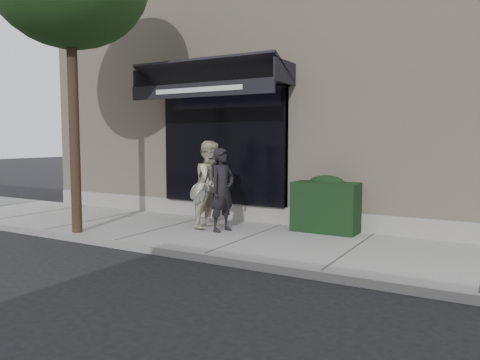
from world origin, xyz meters
The scene contains 7 objects.
ground centered at (0.00, 0.00, 0.00)m, with size 80.00×80.00×0.00m, color black.
sidewalk centered at (0.00, 0.00, 0.06)m, with size 20.00×3.00×0.12m, color gray.
curb centered at (0.00, -1.55, 0.07)m, with size 20.00×0.10×0.14m, color gray.
building_facade centered at (-0.01, 4.96, 2.74)m, with size 14.30×8.04×5.64m.
hedge centered at (1.10, 1.25, 0.66)m, with size 1.30×0.70×1.14m.
pedestrian_front centered at (-0.74, 0.24, 0.96)m, with size 0.68×0.83×1.68m.
pedestrian_back centered at (-1.14, 0.45, 1.03)m, with size 0.73×0.92×1.82m.
Camera 1 is at (4.24, -7.68, 1.98)m, focal length 35.00 mm.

